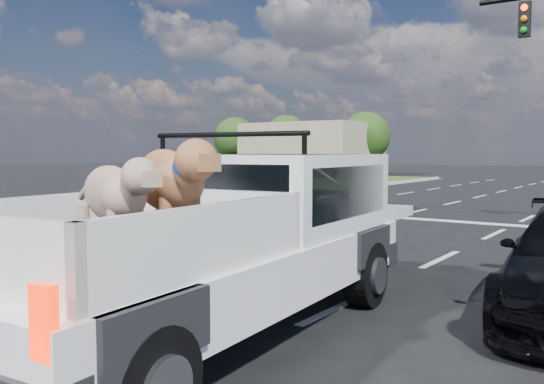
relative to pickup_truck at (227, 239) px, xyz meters
The scene contains 10 objects.
ground 2.25m from the pickup_truck, 126.71° to the left, with size 160.00×160.00×0.00m, color black.
road_markings 8.31m from the pickup_truck, 98.29° to the left, with size 17.75×60.00×0.01m.
grass_median_left 14.82m from the pickup_truck, 149.10° to the left, with size 5.00×60.00×0.10m, color #264314.
curb_left 12.78m from the pickup_truck, 143.44° to the left, with size 0.15×60.00×0.14m, color #ABA49C.
building_left 43.17m from the pickup_truck, 119.41° to the left, with size 10.00×8.00×4.40m, color tan.
tree_far_a 50.45m from the pickup_truck, 128.23° to the left, with size 4.20×4.20×5.40m.
tree_far_b 46.98m from the pickup_truck, 122.46° to the left, with size 4.20×4.20×5.40m.
tree_far_c 43.22m from the pickup_truck, 113.47° to the left, with size 4.20×4.20×5.40m.
pickup_truck is the anchor object (origin of this frame).
silver_sedan 9.83m from the pickup_truck, 117.95° to the left, with size 1.68×4.17×1.42m, color #A9ABB0.
Camera 1 is at (5.19, -6.52, 2.00)m, focal length 38.00 mm.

